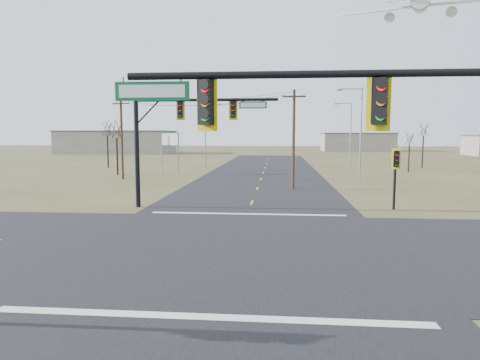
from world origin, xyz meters
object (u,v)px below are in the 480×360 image
object	(u,v)px
streetlight_b	(349,130)
utility_pole_near	(294,138)
mast_arm_far	(178,125)
bare_tree_b	(107,128)
bare_tree_c	(410,138)
bare_tree_d	(424,129)
utility_pole_far	(122,137)
mast_arm_near	(389,130)
pedestal_signal_ne	(396,164)
streetlight_a	(359,128)
highway_sign	(170,144)
bare_tree_a	(116,129)
streetlight_c	(207,132)

from	to	relation	value
streetlight_b	utility_pole_near	bearing A→B (deg)	-130.09
mast_arm_far	utility_pole_near	bearing A→B (deg)	38.94
utility_pole_near	bare_tree_b	distance (m)	34.39
utility_pole_near	bare_tree_c	xyz separation A→B (m)	(15.53, 18.38, -0.25)
bare_tree_d	bare_tree_c	bearing A→B (deg)	-119.21
utility_pole_far	bare_tree_c	size ratio (longest dim) A/B	1.58
bare_tree_b	bare_tree_c	size ratio (longest dim) A/B	1.32
mast_arm_near	pedestal_signal_ne	distance (m)	19.08
streetlight_a	bare_tree_c	bearing A→B (deg)	31.27
highway_sign	bare_tree_a	bearing A→B (deg)	-136.29
bare_tree_b	bare_tree_a	bearing A→B (deg)	-62.67
utility_pole_far	streetlight_b	distance (m)	35.37
utility_pole_near	streetlight_c	bearing A→B (deg)	118.96
mast_arm_near	mast_arm_far	world-z (taller)	mast_arm_far
utility_pole_near	bare_tree_c	size ratio (longest dim) A/B	1.59
pedestal_signal_ne	utility_pole_far	size ratio (longest dim) A/B	0.46
pedestal_signal_ne	streetlight_b	xyz separation A→B (m)	(3.26, 38.79, 2.52)
highway_sign	utility_pole_far	bearing A→B (deg)	-93.91
mast_arm_near	pedestal_signal_ne	xyz separation A→B (m)	(5.10, 18.28, -2.05)
utility_pole_near	mast_arm_far	bearing A→B (deg)	-126.95
mast_arm_far	streetlight_a	world-z (taller)	streetlight_a
pedestal_signal_ne	utility_pole_far	bearing A→B (deg)	167.03
streetlight_a	bare_tree_c	xyz separation A→B (m)	(8.36, 10.38, -1.17)
bare_tree_a	bare_tree_c	xyz separation A→B (m)	(36.27, 6.92, -1.13)
mast_arm_far	bare_tree_b	xyz separation A→B (m)	(-18.27, 32.79, 0.30)
mast_arm_near	streetlight_b	distance (m)	57.68
highway_sign	streetlight_b	world-z (taller)	streetlight_b
utility_pole_far	streetlight_a	distance (m)	25.56
utility_pole_far	highway_sign	xyz separation A→B (m)	(3.53, 6.96, -0.90)
bare_tree_a	bare_tree_b	xyz separation A→B (m)	(-5.53, 10.70, 0.36)
pedestal_signal_ne	utility_pole_near	distance (m)	12.12
streetlight_a	bare_tree_d	bearing A→B (deg)	35.00
mast_arm_near	pedestal_signal_ne	bearing A→B (deg)	96.67
pedestal_signal_ne	bare_tree_d	size ratio (longest dim) A/B	0.58
bare_tree_d	pedestal_signal_ne	bearing A→B (deg)	-110.42
streetlight_b	bare_tree_d	bearing A→B (deg)	-37.35
mast_arm_far	highway_sign	size ratio (longest dim) A/B	1.86
mast_arm_near	utility_pole_far	xyz separation A→B (m)	(-19.48, 35.27, -0.44)
mast_arm_far	bare_tree_a	world-z (taller)	mast_arm_far
mast_arm_far	streetlight_b	bearing A→B (deg)	51.82
pedestal_signal_ne	bare_tree_c	distance (m)	30.14
highway_sign	bare_tree_b	distance (m)	14.41
streetlight_c	streetlight_b	bearing A→B (deg)	37.33
bare_tree_c	bare_tree_b	bearing A→B (deg)	174.83
mast_arm_near	bare_tree_d	size ratio (longest dim) A/B	1.47
streetlight_c	bare_tree_b	xyz separation A→B (m)	(-15.01, 1.81, 0.71)
streetlight_c	bare_tree_d	size ratio (longest dim) A/B	1.31
utility_pole_far	bare_tree_a	world-z (taller)	utility_pole_far
mast_arm_near	utility_pole_far	size ratio (longest dim) A/B	1.17
mast_arm_near	bare_tree_a	xyz separation A→B (m)	(-21.88, 39.99, 0.46)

